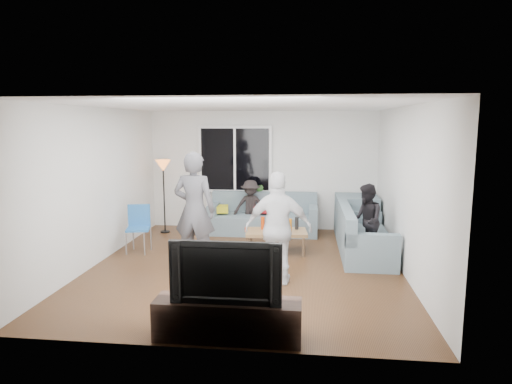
# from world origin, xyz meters

# --- Properties ---
(floor) EXTENTS (5.00, 5.50, 0.04)m
(floor) POSITION_xyz_m (0.00, 0.00, -0.02)
(floor) COLOR #56351C
(floor) RESTS_ON ground
(ceiling) EXTENTS (5.00, 5.50, 0.04)m
(ceiling) POSITION_xyz_m (0.00, 0.00, 2.62)
(ceiling) COLOR white
(ceiling) RESTS_ON ground
(wall_back) EXTENTS (5.00, 0.04, 2.60)m
(wall_back) POSITION_xyz_m (0.00, 2.77, 1.30)
(wall_back) COLOR silver
(wall_back) RESTS_ON ground
(wall_front) EXTENTS (5.00, 0.04, 2.60)m
(wall_front) POSITION_xyz_m (0.00, -2.77, 1.30)
(wall_front) COLOR silver
(wall_front) RESTS_ON ground
(wall_left) EXTENTS (0.04, 5.50, 2.60)m
(wall_left) POSITION_xyz_m (-2.52, 0.00, 1.30)
(wall_left) COLOR silver
(wall_left) RESTS_ON ground
(wall_right) EXTENTS (0.04, 5.50, 2.60)m
(wall_right) POSITION_xyz_m (2.52, 0.00, 1.30)
(wall_right) COLOR silver
(wall_right) RESTS_ON ground
(window_frame) EXTENTS (1.62, 0.06, 1.47)m
(window_frame) POSITION_xyz_m (-0.60, 2.69, 1.55)
(window_frame) COLOR white
(window_frame) RESTS_ON wall_back
(window_glass) EXTENTS (1.50, 0.02, 1.35)m
(window_glass) POSITION_xyz_m (-0.60, 2.65, 1.55)
(window_glass) COLOR black
(window_glass) RESTS_ON window_frame
(window_mullion) EXTENTS (0.05, 0.03, 1.35)m
(window_mullion) POSITION_xyz_m (-0.60, 2.64, 1.55)
(window_mullion) COLOR white
(window_mullion) RESTS_ON window_frame
(radiator) EXTENTS (1.30, 0.12, 0.62)m
(radiator) POSITION_xyz_m (-0.60, 2.65, 0.31)
(radiator) COLOR silver
(radiator) RESTS_ON floor
(potted_plant) EXTENTS (0.22, 0.19, 0.38)m
(potted_plant) POSITION_xyz_m (-0.06, 2.62, 0.81)
(potted_plant) COLOR #366528
(potted_plant) RESTS_ON radiator
(vase) EXTENTS (0.22, 0.22, 0.19)m
(vase) POSITION_xyz_m (-0.84, 2.62, 0.71)
(vase) COLOR white
(vase) RESTS_ON radiator
(sofa_back_section) EXTENTS (2.30, 0.85, 0.85)m
(sofa_back_section) POSITION_xyz_m (0.06, 2.27, 0.42)
(sofa_back_section) COLOR slate
(sofa_back_section) RESTS_ON floor
(sofa_right_section) EXTENTS (2.00, 0.85, 0.85)m
(sofa_right_section) POSITION_xyz_m (2.02, 0.85, 0.42)
(sofa_right_section) COLOR slate
(sofa_right_section) RESTS_ON floor
(sofa_corner) EXTENTS (0.85, 0.85, 0.85)m
(sofa_corner) POSITION_xyz_m (2.02, 2.27, 0.42)
(sofa_corner) COLOR slate
(sofa_corner) RESTS_ON floor
(cushion_yellow) EXTENTS (0.43, 0.38, 0.14)m
(cushion_yellow) POSITION_xyz_m (-0.88, 2.25, 0.51)
(cushion_yellow) COLOR gold
(cushion_yellow) RESTS_ON sofa_back_section
(cushion_red) EXTENTS (0.37, 0.31, 0.13)m
(cushion_red) POSITION_xyz_m (0.05, 2.33, 0.51)
(cushion_red) COLOR maroon
(cushion_red) RESTS_ON sofa_back_section
(coffee_table) EXTENTS (1.15, 0.70, 0.40)m
(coffee_table) POSITION_xyz_m (0.44, 0.88, 0.20)
(coffee_table) COLOR #926D46
(coffee_table) RESTS_ON floor
(pitcher) EXTENTS (0.17, 0.17, 0.17)m
(pitcher) POSITION_xyz_m (0.36, 0.95, 0.49)
(pitcher) COLOR maroon
(pitcher) RESTS_ON coffee_table
(side_chair) EXTENTS (0.48, 0.48, 0.86)m
(side_chair) POSITION_xyz_m (-2.05, 0.57, 0.43)
(side_chair) COLOR #2664A8
(side_chair) RESTS_ON floor
(floor_lamp) EXTENTS (0.32, 0.32, 1.56)m
(floor_lamp) POSITION_xyz_m (-2.05, 2.09, 0.78)
(floor_lamp) COLOR orange
(floor_lamp) RESTS_ON floor
(player_left) EXTENTS (0.73, 0.52, 1.89)m
(player_left) POSITION_xyz_m (-0.83, -0.08, 0.95)
(player_left) COLOR #47474C
(player_left) RESTS_ON floor
(player_right) EXTENTS (0.98, 0.43, 1.65)m
(player_right) POSITION_xyz_m (0.58, -0.73, 0.83)
(player_right) COLOR silver
(player_right) RESTS_ON floor
(spectator_right) EXTENTS (0.54, 0.67, 1.30)m
(spectator_right) POSITION_xyz_m (2.02, 0.73, 0.65)
(spectator_right) COLOR black
(spectator_right) RESTS_ON floor
(spectator_back) EXTENTS (0.78, 0.50, 1.14)m
(spectator_back) POSITION_xyz_m (-0.21, 2.30, 0.57)
(spectator_back) COLOR black
(spectator_back) RESTS_ON floor
(tv_console) EXTENTS (1.60, 0.40, 0.44)m
(tv_console) POSITION_xyz_m (0.14, -2.50, 0.22)
(tv_console) COLOR #34231A
(tv_console) RESTS_ON floor
(television) EXTENTS (1.19, 0.16, 0.69)m
(television) POSITION_xyz_m (0.14, -2.50, 0.78)
(television) COLOR black
(television) RESTS_ON tv_console
(bottle_c) EXTENTS (0.07, 0.07, 0.19)m
(bottle_c) POSITION_xyz_m (0.46, 1.05, 0.49)
(bottle_c) COLOR black
(bottle_c) RESTS_ON coffee_table
(bottle_d) EXTENTS (0.07, 0.07, 0.24)m
(bottle_d) POSITION_xyz_m (0.69, 0.81, 0.52)
(bottle_d) COLOR #CA6F11
(bottle_d) RESTS_ON coffee_table
(bottle_b) EXTENTS (0.08, 0.08, 0.22)m
(bottle_b) POSITION_xyz_m (0.33, 0.72, 0.51)
(bottle_b) COLOR green
(bottle_b) RESTS_ON coffee_table
(bottle_a) EXTENTS (0.07, 0.07, 0.23)m
(bottle_a) POSITION_xyz_m (0.18, 0.96, 0.52)
(bottle_a) COLOR #CA3C0B
(bottle_a) RESTS_ON coffee_table
(bottle_e) EXTENTS (0.07, 0.07, 0.23)m
(bottle_e) POSITION_xyz_m (0.81, 1.03, 0.52)
(bottle_e) COLOR black
(bottle_e) RESTS_ON coffee_table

